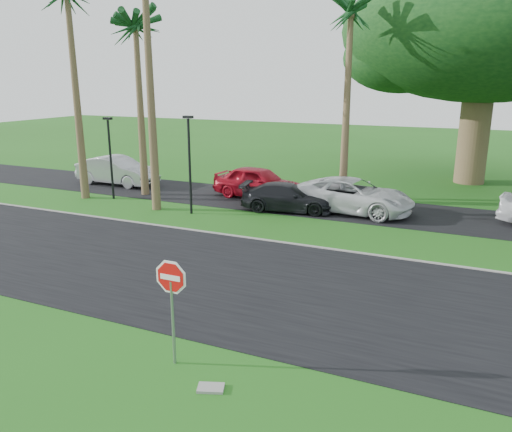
{
  "coord_description": "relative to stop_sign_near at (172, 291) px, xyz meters",
  "views": [
    {
      "loc": [
        6.28,
        -11.46,
        6.24
      ],
      "look_at": [
        -0.29,
        3.34,
        1.8
      ],
      "focal_mm": 35.0,
      "sensor_mm": 36.0,
      "label": 1
    }
  ],
  "objects": [
    {
      "name": "car_red",
      "position": [
        -4.85,
        15.78,
        -0.92
      ],
      "size": [
        5.22,
        2.57,
        1.71
      ],
      "primitive_type": "imported",
      "rotation": [
        0.0,
        0.0,
        1.46
      ],
      "color": "#A90E1E",
      "rests_on": "ground"
    },
    {
      "name": "road",
      "position": [
        -0.5,
        5.0,
        -1.76
      ],
      "size": [
        120.0,
        8.0,
        0.02
      ],
      "primitive_type": "cube",
      "color": "black",
      "rests_on": "ground"
    },
    {
      "name": "stop_sign_near",
      "position": [
        0.0,
        0.0,
        0.0
      ],
      "size": [
        1.05,
        0.07,
        2.62
      ],
      "color": "gray",
      "rests_on": "ground"
    },
    {
      "name": "palm_center",
      "position": [
        -0.5,
        17.0,
        7.39
      ],
      "size": [
        5.0,
        5.0,
        10.5
      ],
      "color": "brown",
      "rests_on": "ground"
    },
    {
      "name": "car_minivan",
      "position": [
        0.52,
        14.88,
        -0.96
      ],
      "size": [
        6.11,
        3.33,
        1.62
      ],
      "primitive_type": "imported",
      "rotation": [
        0.0,
        0.0,
        1.46
      ],
      "color": "silver",
      "rests_on": "ground"
    },
    {
      "name": "car_dark",
      "position": [
        -2.42,
        13.86,
        -1.11
      ],
      "size": [
        4.83,
        2.59,
        1.33
      ],
      "primitive_type": "imported",
      "rotation": [
        0.0,
        0.0,
        1.73
      ],
      "color": "black",
      "rests_on": "ground"
    },
    {
      "name": "streetlight_right",
      "position": [
        -6.5,
        11.5,
        0.88
      ],
      "size": [
        0.45,
        0.25,
        4.64
      ],
      "color": "black",
      "rests_on": "ground"
    },
    {
      "name": "utility_slab",
      "position": [
        1.23,
        -0.55,
        -1.74
      ],
      "size": [
        0.64,
        0.52,
        0.06
      ],
      "primitive_type": "cube",
      "rotation": [
        0.0,
        0.0,
        0.35
      ],
      "color": "gray",
      "rests_on": "ground"
    },
    {
      "name": "curb",
      "position": [
        -0.5,
        9.05,
        -1.74
      ],
      "size": [
        120.0,
        0.12,
        0.06
      ],
      "primitive_type": "cube",
      "color": "gray",
      "rests_on": "ground"
    },
    {
      "name": "palm_left_mid",
      "position": [
        -11.0,
        14.0,
        6.9
      ],
      "size": [
        5.0,
        5.0,
        10.0
      ],
      "color": "brown",
      "rests_on": "ground"
    },
    {
      "name": "car_silver",
      "position": [
        -14.18,
        15.57,
        -0.92
      ],
      "size": [
        5.22,
        1.92,
        1.71
      ],
      "primitive_type": "imported",
      "rotation": [
        0.0,
        0.0,
        1.55
      ],
      "color": "#9D9FA4",
      "rests_on": "ground"
    },
    {
      "name": "parking_strip",
      "position": [
        -0.5,
        15.5,
        -1.76
      ],
      "size": [
        120.0,
        5.0,
        0.02
      ],
      "primitive_type": "cube",
      "color": "black",
      "rests_on": "ground"
    },
    {
      "name": "canopy_tree",
      "position": [
        5.5,
        25.0,
        7.17
      ],
      "size": [
        16.5,
        16.5,
        13.12
      ],
      "color": "brown",
      "rests_on": "ground"
    },
    {
      "name": "streetlight_left",
      "position": [
        -12.0,
        12.5,
        0.72
      ],
      "size": [
        0.45,
        0.25,
        4.34
      ],
      "color": "black",
      "rests_on": "ground"
    },
    {
      "name": "ground",
      "position": [
        -0.5,
        3.0,
        -1.77
      ],
      "size": [
        120.0,
        120.0,
        0.0
      ],
      "primitive_type": "plane",
      "color": "#205A16",
      "rests_on": "ground"
    }
  ]
}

